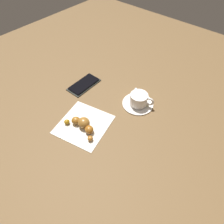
{
  "coord_description": "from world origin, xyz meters",
  "views": [
    {
      "loc": [
        -0.37,
        -0.31,
        0.57
      ],
      "look_at": [
        0.0,
        0.01,
        0.01
      ],
      "focal_mm": 31.36,
      "sensor_mm": 36.0,
      "label": 1
    }
  ],
  "objects_px": {
    "saucer": "(138,103)",
    "sugar_packet": "(144,100)",
    "espresso_cup": "(139,99)",
    "teaspoon": "(137,102)",
    "napkin": "(84,124)",
    "croissant": "(83,124)",
    "cell_phone": "(84,84)"
  },
  "relations": [
    {
      "from": "teaspoon",
      "to": "croissant",
      "type": "relative_size",
      "value": 0.72
    },
    {
      "from": "napkin",
      "to": "sugar_packet",
      "type": "bearing_deg",
      "value": -23.61
    },
    {
      "from": "croissant",
      "to": "cell_phone",
      "type": "height_order",
      "value": "croissant"
    },
    {
      "from": "saucer",
      "to": "teaspoon",
      "type": "height_order",
      "value": "teaspoon"
    },
    {
      "from": "saucer",
      "to": "sugar_packet",
      "type": "xyz_separation_m",
      "value": [
        0.02,
        -0.01,
        0.01
      ]
    },
    {
      "from": "saucer",
      "to": "teaspoon",
      "type": "bearing_deg",
      "value": 112.86
    },
    {
      "from": "napkin",
      "to": "croissant",
      "type": "distance_m",
      "value": 0.02
    },
    {
      "from": "espresso_cup",
      "to": "teaspoon",
      "type": "height_order",
      "value": "espresso_cup"
    },
    {
      "from": "teaspoon",
      "to": "napkin",
      "type": "bearing_deg",
      "value": 158.01
    },
    {
      "from": "teaspoon",
      "to": "cell_phone",
      "type": "height_order",
      "value": "teaspoon"
    },
    {
      "from": "espresso_cup",
      "to": "napkin",
      "type": "distance_m",
      "value": 0.23
    },
    {
      "from": "saucer",
      "to": "sugar_packet",
      "type": "relative_size",
      "value": 1.97
    },
    {
      "from": "saucer",
      "to": "croissant",
      "type": "relative_size",
      "value": 0.87
    },
    {
      "from": "teaspoon",
      "to": "croissant",
      "type": "distance_m",
      "value": 0.24
    },
    {
      "from": "napkin",
      "to": "cell_phone",
      "type": "xyz_separation_m",
      "value": [
        0.15,
        0.16,
        0.0
      ]
    },
    {
      "from": "saucer",
      "to": "croissant",
      "type": "bearing_deg",
      "value": 159.99
    },
    {
      "from": "saucer",
      "to": "espresso_cup",
      "type": "bearing_deg",
      "value": -111.22
    },
    {
      "from": "napkin",
      "to": "cell_phone",
      "type": "distance_m",
      "value": 0.22
    },
    {
      "from": "espresso_cup",
      "to": "sugar_packet",
      "type": "xyz_separation_m",
      "value": [
        0.02,
        -0.01,
        -0.02
      ]
    },
    {
      "from": "teaspoon",
      "to": "cell_phone",
      "type": "bearing_deg",
      "value": 103.83
    },
    {
      "from": "cell_phone",
      "to": "saucer",
      "type": "bearing_deg",
      "value": -76.01
    },
    {
      "from": "espresso_cup",
      "to": "napkin",
      "type": "height_order",
      "value": "espresso_cup"
    },
    {
      "from": "napkin",
      "to": "croissant",
      "type": "relative_size",
      "value": 1.25
    },
    {
      "from": "teaspoon",
      "to": "croissant",
      "type": "xyz_separation_m",
      "value": [
        -0.22,
        0.08,
        0.01
      ]
    },
    {
      "from": "napkin",
      "to": "cell_phone",
      "type": "height_order",
      "value": "cell_phone"
    },
    {
      "from": "espresso_cup",
      "to": "sugar_packet",
      "type": "relative_size",
      "value": 1.47
    },
    {
      "from": "napkin",
      "to": "croissant",
      "type": "height_order",
      "value": "croissant"
    },
    {
      "from": "sugar_packet",
      "to": "cell_phone",
      "type": "bearing_deg",
      "value": 62.86
    },
    {
      "from": "croissant",
      "to": "cell_phone",
      "type": "relative_size",
      "value": 0.97
    },
    {
      "from": "espresso_cup",
      "to": "napkin",
      "type": "xyz_separation_m",
      "value": [
        -0.21,
        0.09,
        -0.03
      ]
    },
    {
      "from": "saucer",
      "to": "sugar_packet",
      "type": "bearing_deg",
      "value": -30.96
    },
    {
      "from": "sugar_packet",
      "to": "napkin",
      "type": "xyz_separation_m",
      "value": [
        -0.24,
        0.1,
        -0.01
      ]
    }
  ]
}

